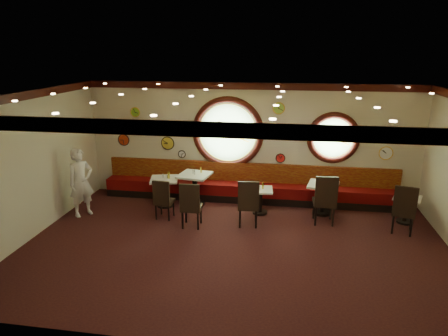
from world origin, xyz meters
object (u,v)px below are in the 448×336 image
Objects in this scene: condiment_d_bottle at (328,181)px; condiment_b_salt at (193,172)px; table_e at (406,207)px; condiment_e_salt at (403,195)px; waiter at (81,182)px; table_a at (165,189)px; condiment_c_salt at (257,186)px; condiment_e_bottle at (411,193)px; condiment_e_pepper at (408,195)px; condiment_b_pepper at (194,173)px; table_c at (260,198)px; condiment_d_salt at (321,181)px; condiment_d_pepper at (327,182)px; condiment_a_bottle at (169,175)px; chair_b at (191,202)px; condiment_b_bottle at (201,170)px; table_d at (323,195)px; condiment_c_bottle at (263,185)px; chair_e at (404,206)px; table_b at (195,185)px; chair_a at (163,197)px; chair_c at (248,200)px; condiment_a_salt at (163,176)px; condiment_c_pepper at (260,188)px.

condiment_b_salt is at bearing 178.69° from condiment_d_bottle.
condiment_d_bottle is (-1.83, 0.30, 0.46)m from table_e.
condiment_e_salt is 0.05× the size of waiter.
table_a and condiment_c_salt have the same top height.
condiment_e_pepper is at bearing -130.19° from condiment_e_bottle.
condiment_b_salt is 3.49m from condiment_d_bottle.
table_c is at bearing -8.77° from condiment_b_pepper.
condiment_d_salt is 0.98× the size of condiment_e_salt.
table_e is at bearing -7.25° from condiment_d_pepper.
condiment_a_bottle is at bearing 177.16° from table_c.
table_e is 0.31m from condiment_e_salt.
waiter is (-2.86, 0.33, 0.23)m from chair_b.
condiment_b_pepper is 0.70× the size of condiment_b_bottle.
table_d is at bearing 8.41° from table_c.
chair_e is at bearing -12.33° from condiment_c_bottle.
chair_b is at bearing -79.01° from condiment_b_salt.
table_b is at bearing 16.33° from table_a.
condiment_b_bottle reaches higher than chair_a.
chair_e is 6.55× the size of condiment_b_pepper.
chair_c is 5.18× the size of condiment_e_bottle.
chair_c reaches higher than table_b.
condiment_d_pepper is (4.22, 0.05, 0.02)m from condiment_a_salt.
table_a reaches higher than condiment_c_pepper.
condiment_d_bottle is (1.61, 0.25, 0.13)m from condiment_c_bottle.
condiment_a_bottle is at bearing 101.30° from chair_a.
condiment_d_bottle reaches higher than table_c.
condiment_e_bottle reaches higher than condiment_e_salt.
condiment_c_bottle is (1.88, -0.33, -0.17)m from condiment_b_salt.
chair_a is 4.55× the size of condiment_e_bottle.
chair_b is 1.44m from condiment_b_pepper.
condiment_a_salt is 2.50m from condiment_c_salt.
condiment_c_pepper is at bearing -105.84° from table_c.
condiment_b_salt is at bearing 166.45° from condiment_c_pepper.
condiment_b_salt is 0.23m from condiment_b_bottle.
waiter is at bearing -155.91° from condiment_b_salt.
table_d is 7.79× the size of condiment_b_pepper.
chair_a is at bearing -83.58° from condiment_a_bottle.
table_b is 1.47m from chair_b.
condiment_a_salt is 2.59m from condiment_c_pepper.
chair_a is 0.36× the size of waiter.
condiment_b_bottle is (-3.18, 0.25, 0.44)m from table_d.
condiment_e_bottle is at bearing 7.50° from chair_c.
table_c is at bearing -16.46° from condiment_b_bottle.
table_b is at bearing 179.97° from condiment_d_salt.
table_d is 1.24× the size of chair_b.
condiment_b_bottle reaches higher than table_c.
condiment_c_pepper is at bearing -179.40° from condiment_e_pepper.
condiment_b_pepper is 5.16m from condiment_e_salt.
chair_e is 1.87m from condiment_d_bottle.
chair_c is 1.95m from condiment_b_bottle.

